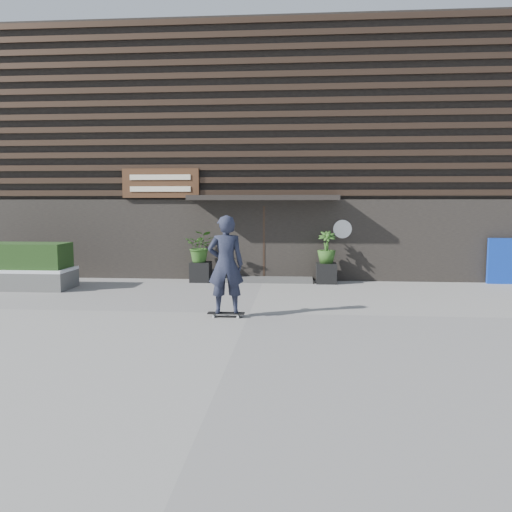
# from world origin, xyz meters

# --- Properties ---
(ground) EXTENTS (80.00, 80.00, 0.00)m
(ground) POSITION_xyz_m (0.00, 0.00, 0.00)
(ground) COLOR gray
(ground) RESTS_ON ground
(entrance_step) EXTENTS (3.00, 0.80, 0.12)m
(entrance_step) POSITION_xyz_m (0.00, 4.60, 0.06)
(entrance_step) COLOR #464543
(entrance_step) RESTS_ON ground
(planter_pot_left) EXTENTS (0.60, 0.60, 0.60)m
(planter_pot_left) POSITION_xyz_m (-1.90, 4.40, 0.30)
(planter_pot_left) COLOR black
(planter_pot_left) RESTS_ON ground
(bamboo_left) EXTENTS (0.86, 0.75, 0.96)m
(bamboo_left) POSITION_xyz_m (-1.90, 4.40, 1.08)
(bamboo_left) COLOR #2D591E
(bamboo_left) RESTS_ON planter_pot_left
(planter_pot_right) EXTENTS (0.60, 0.60, 0.60)m
(planter_pot_right) POSITION_xyz_m (1.90, 4.40, 0.30)
(planter_pot_right) COLOR black
(planter_pot_right) RESTS_ON ground
(bamboo_right) EXTENTS (0.54, 0.54, 0.96)m
(bamboo_right) POSITION_xyz_m (1.90, 4.40, 1.08)
(bamboo_right) COLOR #2D591E
(bamboo_right) RESTS_ON planter_pot_right
(raised_bed) EXTENTS (3.50, 1.20, 0.50)m
(raised_bed) POSITION_xyz_m (-7.03, 2.76, 0.25)
(raised_bed) COLOR #50514E
(raised_bed) RESTS_ON ground
(snow_layer) EXTENTS (3.50, 1.20, 0.08)m
(snow_layer) POSITION_xyz_m (-7.03, 2.76, 0.54)
(snow_layer) COLOR white
(snow_layer) RESTS_ON raised_bed
(hedge) EXTENTS (3.30, 1.00, 0.70)m
(hedge) POSITION_xyz_m (-7.03, 2.76, 0.93)
(hedge) COLOR #1A3513
(hedge) RESTS_ON snow_layer
(building) EXTENTS (18.00, 11.00, 8.00)m
(building) POSITION_xyz_m (-0.00, 9.96, 3.99)
(building) COLOR black
(building) RESTS_ON ground
(skateboarder) EXTENTS (0.81, 0.60, 2.14)m
(skateboarder) POSITION_xyz_m (-0.46, -0.41, 1.11)
(skateboarder) COLOR black
(skateboarder) RESTS_ON ground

